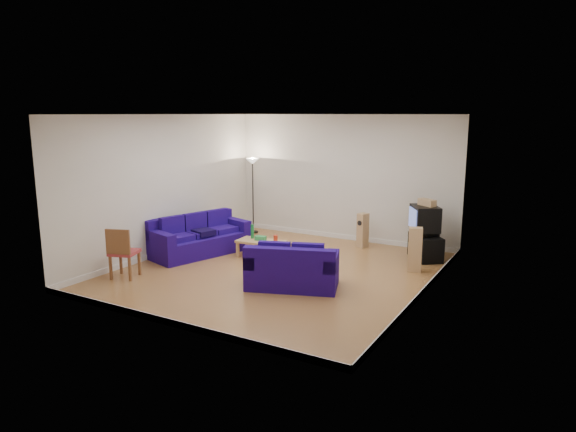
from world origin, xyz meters
The scene contains 16 objects.
room centered at (0.00, 0.00, 1.54)m, with size 6.01×6.51×3.21m.
sofa_three_seat centered at (-2.33, 0.27, 0.33)m, with size 1.60×2.49×0.89m.
sofa_loveseat centered at (0.74, -0.75, 0.32)m, with size 1.90×1.45×0.84m.
coffee_table centered at (-0.88, 0.71, 0.34)m, with size 1.12×0.62×0.39m.
bottle centered at (-1.16, 0.79, 0.56)m, with size 0.08×0.08×0.33m, color #197233.
tissue_box centered at (-0.90, 0.72, 0.44)m, with size 0.24×0.13×0.10m, color green.
red_canister centered at (-0.58, 0.85, 0.46)m, with size 0.09×0.09×0.13m, color red.
remote centered at (-0.53, 0.64, 0.40)m, with size 0.15×0.05×0.02m, color black.
tv_stand centered at (2.40, 2.42, 0.27)m, with size 0.89×0.50×0.55m, color black.
av_receiver centered at (2.42, 2.46, 0.60)m, with size 0.44×0.36×0.10m, color black.
television centered at (2.34, 2.44, 0.93)m, with size 0.83×0.89×0.56m.
centre_speaker centered at (2.37, 2.47, 1.28)m, with size 0.43×0.17×0.15m, color tan.
speaker_left centered at (0.79, 2.70, 0.42)m, with size 0.26×0.30×0.84m.
speaker_right centered at (2.45, 1.39, 0.47)m, with size 0.33×0.29×0.93m.
floor_lamp centered at (-2.41, 2.70, 1.68)m, with size 0.35×0.35×2.04m.
dining_chair centered at (-2.42, -1.93, 0.57)m, with size 0.63×0.63×1.03m.
Camera 1 is at (5.23, -8.79, 3.21)m, focal length 32.00 mm.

